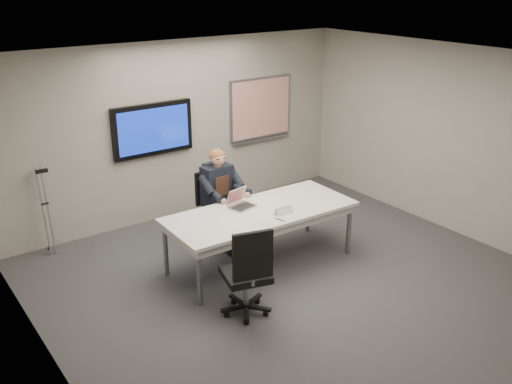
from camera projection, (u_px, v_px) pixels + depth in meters
floor at (300, 287)px, 7.25m from camera, size 6.00×6.00×0.02m
ceiling at (307, 64)px, 6.23m from camera, size 6.00×6.00×0.02m
wall_back at (180, 130)px, 9.01m from camera, size 6.00×0.02×2.80m
wall_left at (47, 252)px, 5.11m from camera, size 0.02×6.00×2.80m
wall_right at (459, 142)px, 8.38m from camera, size 0.02×6.00×2.80m
conference_table at (261, 216)px, 7.58m from camera, size 2.59×1.13×0.79m
tv_display at (153, 129)px, 8.66m from camera, size 1.30×0.09×0.80m
whiteboard at (261, 109)px, 9.78m from camera, size 1.25×0.08×1.10m
office_chair_far at (215, 218)px, 8.46m from camera, size 0.55×0.55×1.03m
office_chair_near at (247, 288)px, 6.54m from camera, size 0.67×0.67×1.15m
seated_person at (224, 208)px, 8.18m from camera, size 0.45×0.76×1.41m
crutch at (45, 210)px, 7.91m from camera, size 0.29×0.49×1.33m
laptop at (240, 202)px, 7.65m from camera, size 0.38×0.39×0.24m
name_tent at (284, 210)px, 7.42m from camera, size 0.25×0.07×0.10m
pen at (280, 220)px, 7.24m from camera, size 0.05×0.14×0.01m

